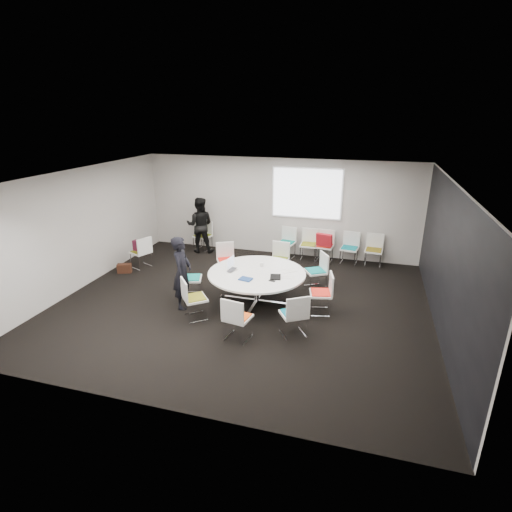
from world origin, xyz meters
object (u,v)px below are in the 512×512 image
(chair_ring_f, at_px, (195,306))
(chair_back_c, at_px, (324,252))
(laptop, at_px, (234,270))
(maroon_bag, at_px, (140,246))
(chair_ring_b, at_px, (316,278))
(chair_person_back, at_px, (203,241))
(chair_ring_c, at_px, (279,266))
(chair_ring_h, at_px, (294,322))
(chair_ring_a, at_px, (321,301))
(chair_back_a, at_px, (286,248))
(chair_back_e, at_px, (373,256))
(brown_bag, at_px, (124,268))
(chair_ring_e, at_px, (191,285))
(chair_back_d, at_px, (349,254))
(cup, at_px, (262,265))
(chair_ring_d, at_px, (227,267))
(chair_ring_g, at_px, (238,326))
(person_main, at_px, (182,273))
(chair_back_b, at_px, (308,250))
(conference_table, at_px, (257,281))
(chair_spare_left, at_px, (142,258))
(person_back, at_px, (200,225))

(chair_ring_f, relative_size, chair_back_c, 1.00)
(laptop, height_order, maroon_bag, maroon_bag)
(chair_ring_b, xyz_separation_m, chair_person_back, (-3.72, 1.90, 0.00))
(chair_ring_c, distance_m, chair_ring_h, 2.90)
(chair_ring_a, height_order, chair_back_a, same)
(maroon_bag, bearing_deg, chair_ring_a, -14.01)
(chair_back_e, relative_size, brown_bag, 2.44)
(chair_ring_h, relative_size, laptop, 2.95)
(chair_back_e, bearing_deg, chair_ring_a, 75.98)
(chair_ring_e, height_order, brown_bag, chair_ring_e)
(chair_ring_c, bearing_deg, chair_ring_a, 132.23)
(chair_ring_e, xyz_separation_m, chair_back_d, (3.34, 3.13, 0.00))
(chair_ring_f, relative_size, chair_person_back, 1.00)
(chair_person_back, relative_size, cup, 9.78)
(chair_ring_f, bearing_deg, chair_back_c, 112.84)
(chair_ring_b, xyz_separation_m, chair_ring_h, (-0.11, -2.24, 0.00))
(maroon_bag, bearing_deg, chair_ring_h, -26.45)
(chair_ring_d, distance_m, chair_ring_g, 3.02)
(chair_ring_a, relative_size, laptop, 2.95)
(chair_ring_b, xyz_separation_m, maroon_bag, (-4.74, 0.07, 0.34))
(chair_ring_d, xyz_separation_m, chair_back_e, (3.60, 1.84, 0.00))
(chair_back_c, distance_m, person_main, 4.51)
(chair_back_b, distance_m, chair_back_e, 1.78)
(chair_back_d, bearing_deg, chair_ring_e, 50.99)
(chair_back_c, height_order, chair_back_e, same)
(chair_ring_a, bearing_deg, person_main, 87.71)
(conference_table, height_order, chair_back_b, chair_back_b)
(chair_ring_b, height_order, chair_back_e, same)
(chair_back_a, relative_size, chair_back_e, 1.00)
(chair_spare_left, xyz_separation_m, person_back, (1.01, 1.67, 0.56))
(chair_ring_c, height_order, person_main, person_main)
(chair_back_b, bearing_deg, conference_table, 77.35)
(chair_back_b, height_order, brown_bag, chair_back_b)
(chair_ring_c, height_order, chair_spare_left, same)
(chair_ring_c, height_order, laptop, chair_ring_c)
(chair_back_e, bearing_deg, chair_back_a, 4.45)
(chair_ring_e, xyz_separation_m, cup, (1.54, 0.47, 0.50))
(chair_ring_f, relative_size, person_main, 0.55)
(conference_table, distance_m, chair_ring_h, 1.56)
(chair_spare_left, bearing_deg, chair_ring_g, -103.41)
(chair_back_e, relative_size, chair_spare_left, 1.00)
(chair_ring_f, height_order, chair_person_back, same)
(chair_spare_left, bearing_deg, person_main, -106.98)
(chair_back_e, height_order, brown_bag, chair_back_e)
(chair_ring_d, height_order, chair_back_b, same)
(chair_ring_d, bearing_deg, conference_table, 103.71)
(chair_ring_b, distance_m, brown_bag, 5.01)
(chair_ring_e, relative_size, chair_back_b, 1.00)
(chair_ring_a, bearing_deg, chair_ring_c, 24.80)
(chair_person_back, height_order, cup, chair_person_back)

